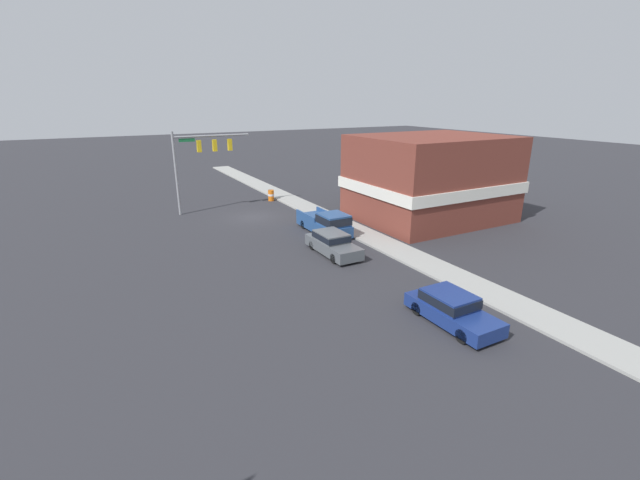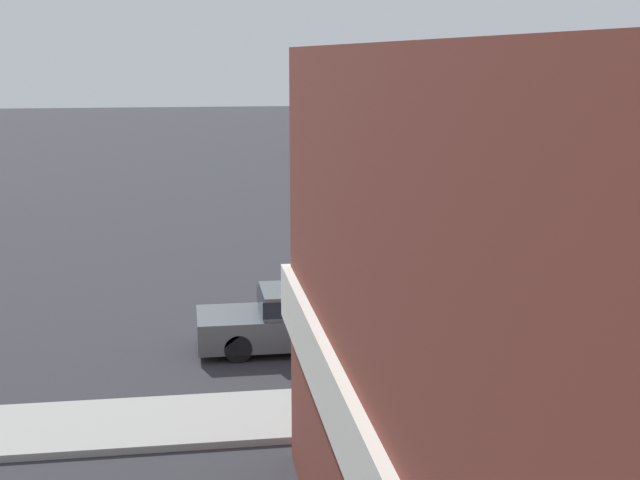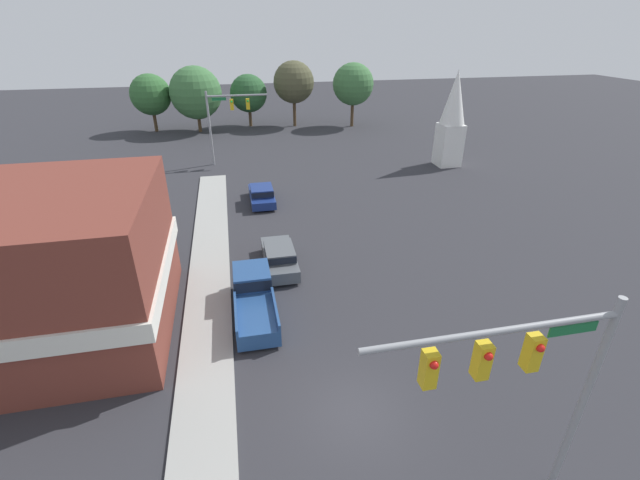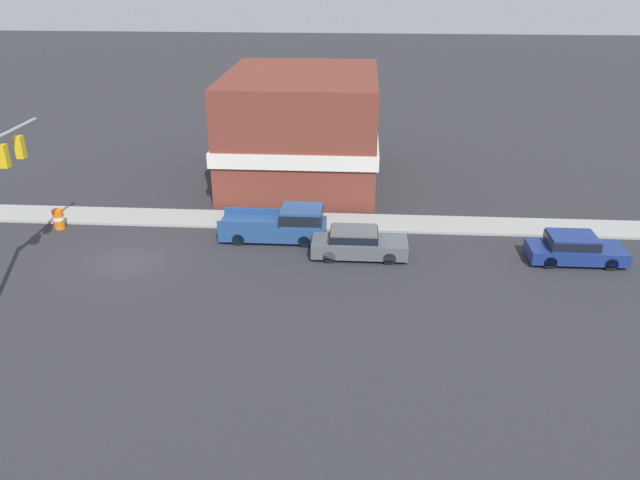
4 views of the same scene
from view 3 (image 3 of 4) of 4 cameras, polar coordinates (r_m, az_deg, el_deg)
ground_plane at (r=17.96m, az=4.61°, el=-22.03°), size 200.00×200.00×0.00m
sidewalk_curb at (r=17.63m, az=-15.29°, el=-24.14°), size 2.40×60.00×0.14m
near_signal_assembly at (r=12.83m, az=25.61°, el=-15.43°), size 6.98×0.49×7.41m
far_signal_assembly at (r=46.17m, az=-12.38°, el=16.26°), size 6.13×0.49×7.44m
car_lead at (r=26.20m, az=-5.42°, el=-2.19°), size 1.85×4.85×1.49m
car_second_ahead at (r=36.01m, az=-7.78°, el=6.08°), size 1.93×4.72×1.46m
pickup_truck_parked at (r=22.60m, az=-8.84°, el=-7.24°), size 2.02×5.68×1.86m
corner_brick_building at (r=23.48m, az=-35.05°, el=-3.57°), size 12.51×10.10×7.15m
church_steeple at (r=46.70m, az=17.24°, el=15.38°), size 2.52×2.52×9.47m
backdrop_tree_left_far at (r=64.20m, az=-21.66°, el=17.57°), size 5.32×5.32×7.51m
backdrop_tree_left_mid at (r=62.02m, az=-16.25°, el=18.33°), size 6.78×6.78×8.51m
backdrop_tree_center at (r=64.18m, az=-9.51°, el=18.72°), size 5.14×5.14×7.11m
backdrop_tree_right_mid at (r=63.39m, az=-3.52°, el=20.26°), size 5.66×5.66×8.84m
backdrop_tree_right_far at (r=63.31m, az=4.44°, el=20.01°), size 5.67×5.67×8.61m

